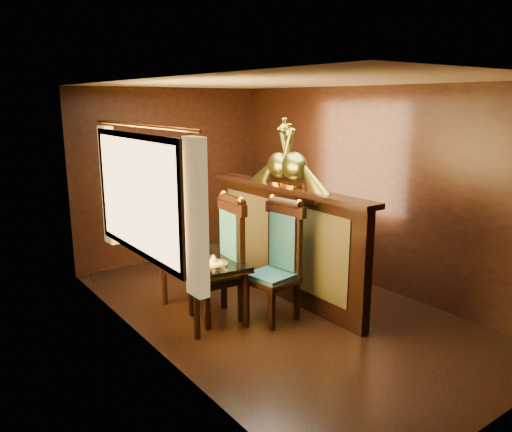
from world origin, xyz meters
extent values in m
plane|color=black|center=(0.00, 0.00, 0.00)|extent=(5.00, 5.00, 0.00)
cube|color=black|center=(0.00, 2.50, 1.25)|extent=(3.00, 0.04, 2.50)
cube|color=black|center=(0.00, -2.50, 1.25)|extent=(3.00, 0.04, 2.50)
cube|color=black|center=(-1.50, 0.00, 1.25)|extent=(0.04, 5.00, 2.50)
cube|color=black|center=(1.50, 0.00, 1.25)|extent=(0.04, 5.00, 2.50)
cube|color=beige|center=(0.00, 0.00, 2.50)|extent=(3.00, 5.00, 0.04)
cube|color=#FFC672|center=(-1.50, 0.30, 1.45)|extent=(0.01, 1.70, 1.05)
cube|color=yellow|center=(-1.40, -0.67, 1.40)|extent=(0.10, 0.22, 1.30)
cube|color=yellow|center=(-1.40, 1.27, 1.40)|extent=(0.10, 0.22, 1.30)
cylinder|color=gold|center=(-1.42, 0.30, 2.10)|extent=(0.03, 2.20, 0.03)
cube|color=black|center=(0.33, 0.30, 0.65)|extent=(0.12, 2.60, 1.30)
cube|color=#3B381B|center=(0.26, 0.30, 0.70)|extent=(0.02, 2.20, 0.95)
cube|color=black|center=(0.33, 0.30, 1.33)|extent=(0.26, 2.70, 0.06)
cube|color=black|center=(-0.74, 0.41, 0.65)|extent=(0.81, 1.19, 0.04)
cube|color=gold|center=(-0.74, 0.41, 0.62)|extent=(0.83, 1.21, 0.02)
cylinder|color=black|center=(-1.07, -0.05, 0.30)|extent=(0.06, 0.06, 0.61)
cylinder|color=black|center=(-0.53, -0.12, 0.30)|extent=(0.06, 0.06, 0.61)
cylinder|color=black|center=(-0.94, 0.93, 0.30)|extent=(0.06, 0.06, 0.61)
cylinder|color=black|center=(-0.40, 0.86, 0.30)|extent=(0.06, 0.06, 0.61)
cylinder|color=#C58B25|center=(-0.75, 0.14, 0.67)|extent=(0.30, 0.30, 0.01)
cone|color=silver|center=(-0.75, 0.14, 0.73)|extent=(0.11, 0.11, 0.10)
cylinder|color=#C58B25|center=(-0.66, 0.67, 0.67)|extent=(0.30, 0.30, 0.01)
cone|color=silver|center=(-0.66, 0.67, 0.73)|extent=(0.11, 0.11, 0.10)
cylinder|color=silver|center=(-0.97, 0.42, 0.70)|extent=(0.03, 0.03, 0.06)
cylinder|color=silver|center=(-1.00, 0.48, 0.70)|extent=(0.03, 0.03, 0.06)
cube|color=black|center=(-0.20, -0.13, 0.45)|extent=(0.53, 0.53, 0.06)
cube|color=#135256|center=(-0.20, -0.13, 0.50)|extent=(0.48, 0.48, 0.05)
cube|color=#135256|center=(0.01, -0.10, 0.84)|extent=(0.09, 0.37, 0.60)
cube|color=black|center=(-0.36, -0.34, 0.21)|extent=(0.05, 0.05, 0.42)
cube|color=black|center=(0.02, -0.29, 0.21)|extent=(0.05, 0.05, 0.42)
cube|color=black|center=(-0.41, 0.04, 0.21)|extent=(0.05, 0.05, 0.42)
cube|color=black|center=(-0.03, 0.09, 0.21)|extent=(0.05, 0.05, 0.42)
sphere|color=gold|center=(0.03, -0.29, 1.29)|extent=(0.07, 0.07, 0.07)
sphere|color=gold|center=(-0.02, 0.09, 1.29)|extent=(0.07, 0.07, 0.07)
cube|color=black|center=(-0.67, 0.25, 0.46)|extent=(0.53, 0.53, 0.06)
cube|color=#135256|center=(-0.67, 0.25, 0.51)|extent=(0.47, 0.47, 0.05)
cube|color=#135256|center=(-0.46, 0.23, 0.86)|extent=(0.07, 0.38, 0.62)
cube|color=black|center=(-0.89, 0.07, 0.21)|extent=(0.05, 0.05, 0.43)
cube|color=black|center=(-0.49, 0.03, 0.21)|extent=(0.05, 0.05, 0.43)
cube|color=black|center=(-0.85, 0.46, 0.21)|extent=(0.05, 0.05, 0.43)
cube|color=black|center=(-0.45, 0.42, 0.21)|extent=(0.05, 0.05, 0.43)
sphere|color=gold|center=(-0.48, 0.03, 1.33)|extent=(0.07, 0.07, 0.07)
sphere|color=gold|center=(-0.44, 0.42, 1.33)|extent=(0.07, 0.07, 0.07)
camera|label=1|loc=(-3.31, -4.08, 2.32)|focal=35.00mm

